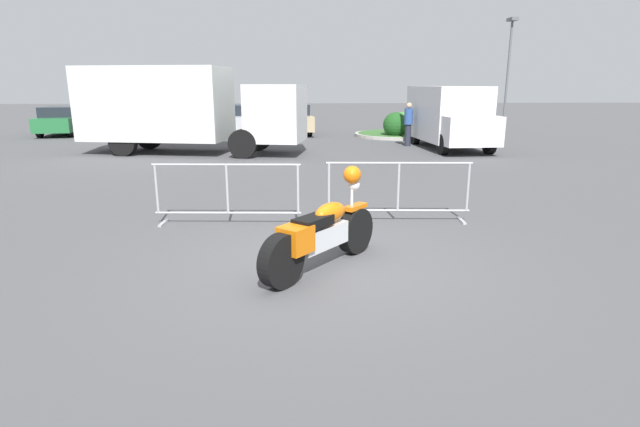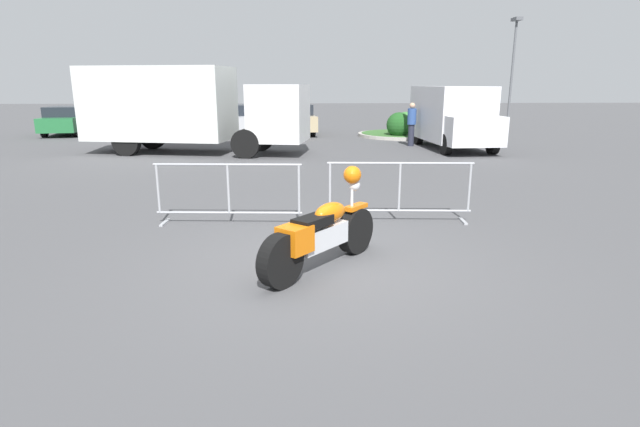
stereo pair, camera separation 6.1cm
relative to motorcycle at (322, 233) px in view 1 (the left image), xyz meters
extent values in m
plane|color=#4C4C4F|center=(0.03, 0.15, -0.49)|extent=(120.00, 120.00, 0.00)
cylinder|color=black|center=(0.52, 0.61, -0.16)|extent=(0.57, 0.63, 0.67)
cylinder|color=black|center=(-0.52, -0.61, -0.16)|extent=(0.57, 0.63, 0.67)
cube|color=silver|center=(0.00, 0.00, -0.05)|extent=(0.76, 0.83, 0.29)
ellipsoid|color=orange|center=(0.12, 0.14, 0.24)|extent=(0.58, 0.62, 0.27)
cube|color=black|center=(-0.12, -0.14, 0.19)|extent=(0.57, 0.60, 0.12)
cube|color=orange|center=(-0.35, -0.41, 0.05)|extent=(0.50, 0.50, 0.33)
cube|color=orange|center=(0.52, 0.61, 0.19)|extent=(0.38, 0.41, 0.06)
cylinder|color=silver|center=(0.46, 0.53, 0.33)|extent=(0.06, 0.06, 0.47)
sphere|color=silver|center=(0.49, 0.57, 0.52)|extent=(0.17, 0.17, 0.17)
sphere|color=orange|center=(0.46, 0.53, 0.67)|extent=(0.25, 0.25, 0.25)
cylinder|color=#9EA0A5|center=(-1.50, 2.27, 0.56)|extent=(2.55, 0.22, 0.04)
cylinder|color=#9EA0A5|center=(-1.50, 2.27, -0.29)|extent=(2.55, 0.22, 0.04)
cylinder|color=#9EA0A5|center=(-2.72, 2.35, 0.13)|extent=(0.05, 0.05, 0.85)
cylinder|color=#9EA0A5|center=(-1.50, 2.27, 0.13)|extent=(0.05, 0.05, 0.85)
cylinder|color=#9EA0A5|center=(-0.27, 2.18, 0.13)|extent=(0.05, 0.05, 0.85)
cube|color=#9EA0A5|center=(-2.65, 2.35, -0.48)|extent=(0.09, 0.44, 0.03)
cube|color=#9EA0A5|center=(-0.34, 2.19, -0.48)|extent=(0.09, 0.44, 0.03)
cylinder|color=#9EA0A5|center=(1.50, 2.27, 0.56)|extent=(2.55, 0.22, 0.04)
cylinder|color=#9EA0A5|center=(1.50, 2.27, -0.29)|extent=(2.55, 0.22, 0.04)
cylinder|color=#9EA0A5|center=(0.27, 2.35, 0.13)|extent=(0.05, 0.05, 0.85)
cylinder|color=#9EA0A5|center=(1.50, 2.27, 0.13)|extent=(0.05, 0.05, 0.85)
cylinder|color=#9EA0A5|center=(2.72, 2.18, 0.13)|extent=(0.05, 0.05, 0.85)
cube|color=#9EA0A5|center=(0.34, 2.35, -0.48)|extent=(0.09, 0.44, 0.03)
cube|color=#9EA0A5|center=(2.65, 2.19, -0.48)|extent=(0.09, 0.44, 0.03)
cube|color=silver|center=(-5.08, 11.97, 1.24)|extent=(5.35, 3.22, 2.50)
cube|color=silver|center=(-0.86, 11.15, 0.94)|extent=(2.19, 2.49, 1.90)
cylinder|color=black|center=(-1.59, 12.27, -0.01)|extent=(1.00, 0.46, 0.96)
cylinder|color=black|center=(-1.96, 10.38, -0.01)|extent=(1.00, 0.46, 0.96)
cylinder|color=black|center=(-5.73, 13.08, -0.01)|extent=(1.00, 0.46, 0.96)
cylinder|color=black|center=(-6.10, 11.19, -0.01)|extent=(1.00, 0.46, 0.96)
cube|color=silver|center=(5.63, 12.92, 0.82)|extent=(2.21, 4.20, 2.00)
cube|color=silver|center=(5.76, 10.42, 0.35)|extent=(1.94, 1.00, 1.00)
cylinder|color=black|center=(6.57, 10.86, -0.13)|extent=(0.28, 0.73, 0.72)
cylinder|color=black|center=(4.90, 10.77, -0.13)|extent=(0.28, 0.73, 0.72)
cylinder|color=black|center=(6.40, 14.16, -0.13)|extent=(0.28, 0.73, 0.72)
cylinder|color=black|center=(4.72, 14.07, -0.13)|extent=(0.28, 0.73, 0.72)
cube|color=#236B38|center=(-11.39, 18.96, 0.07)|extent=(2.11, 4.16, 0.65)
cube|color=#1E232B|center=(-11.37, 18.82, 0.63)|extent=(1.73, 2.21, 0.46)
cylinder|color=black|center=(-12.23, 20.14, -0.19)|extent=(0.28, 0.61, 0.59)
cylinder|color=black|center=(-10.87, 20.31, -0.19)|extent=(0.28, 0.61, 0.59)
cylinder|color=black|center=(-11.91, 17.61, -0.19)|extent=(0.28, 0.61, 0.59)
cylinder|color=black|center=(-10.56, 17.78, -0.19)|extent=(0.28, 0.61, 0.59)
cube|color=white|center=(-8.64, 18.94, 0.14)|extent=(2.34, 4.61, 0.72)
cube|color=#1E232B|center=(-8.62, 18.78, 0.75)|extent=(1.93, 2.45, 0.51)
cylinder|color=black|center=(-9.57, 20.25, -0.16)|extent=(0.31, 0.68, 0.66)
cylinder|color=black|center=(-8.07, 20.43, -0.16)|extent=(0.31, 0.68, 0.66)
cylinder|color=black|center=(-9.21, 17.44, -0.16)|extent=(0.31, 0.68, 0.66)
cylinder|color=black|center=(-7.71, 17.62, -0.16)|extent=(0.31, 0.68, 0.66)
cube|color=maroon|center=(-5.89, 19.08, 0.14)|extent=(2.36, 4.67, 0.73)
cube|color=#1E232B|center=(-5.87, 18.93, 0.77)|extent=(1.95, 2.48, 0.52)
cylinder|color=black|center=(-6.83, 20.41, -0.16)|extent=(0.31, 0.69, 0.67)
cylinder|color=black|center=(-5.31, 20.60, -0.16)|extent=(0.31, 0.69, 0.67)
cylinder|color=black|center=(-6.47, 17.57, -0.16)|extent=(0.31, 0.69, 0.67)
cylinder|color=black|center=(-4.95, 17.76, -0.16)|extent=(0.31, 0.69, 0.67)
cube|color=#B7BABF|center=(-3.14, 18.76, 0.11)|extent=(2.23, 4.40, 0.69)
cube|color=#1E232B|center=(-3.12, 18.62, 0.69)|extent=(1.83, 2.34, 0.49)
cylinder|color=black|center=(-4.02, 20.01, -0.18)|extent=(0.29, 0.65, 0.63)
cylinder|color=black|center=(-2.59, 20.19, -0.18)|extent=(0.29, 0.65, 0.63)
cylinder|color=black|center=(-3.69, 17.34, -0.18)|extent=(0.29, 0.65, 0.63)
cylinder|color=black|center=(-2.26, 17.52, -0.18)|extent=(0.29, 0.65, 0.63)
cube|color=tan|center=(-0.39, 18.68, 0.11)|extent=(2.26, 4.45, 0.70)
cube|color=#1E232B|center=(-0.37, 18.53, 0.71)|extent=(1.86, 2.37, 0.50)
cylinder|color=black|center=(-1.29, 19.94, -0.17)|extent=(0.30, 0.66, 0.64)
cylinder|color=black|center=(0.16, 20.12, -0.17)|extent=(0.30, 0.66, 0.64)
cylinder|color=black|center=(-0.94, 17.23, -0.17)|extent=(0.30, 0.66, 0.64)
cylinder|color=black|center=(0.50, 17.41, -0.17)|extent=(0.30, 0.66, 0.64)
cylinder|color=#262838|center=(4.28, 13.44, -0.07)|extent=(0.34, 0.34, 0.85)
cylinder|color=#2D4C8C|center=(4.28, 13.44, 0.67)|extent=(0.48, 0.48, 0.62)
sphere|color=tan|center=(4.28, 13.44, 1.09)|extent=(0.22, 0.22, 0.22)
cylinder|color=#ADA89E|center=(4.77, 17.32, -0.42)|extent=(4.19, 4.19, 0.14)
cylinder|color=#38662D|center=(4.77, 17.32, -0.34)|extent=(3.86, 3.86, 0.02)
sphere|color=#1E511E|center=(4.36, 16.26, 0.12)|extent=(1.12, 1.12, 1.12)
sphere|color=#3D7A38|center=(4.89, 17.24, 0.11)|extent=(1.08, 1.08, 1.08)
sphere|color=#1E511E|center=(5.43, 17.00, -0.02)|extent=(0.78, 0.78, 0.78)
sphere|color=#33702D|center=(4.54, 17.36, 0.00)|extent=(0.83, 0.83, 0.83)
cylinder|color=#595B60|center=(11.04, 20.22, 2.26)|extent=(0.12, 0.12, 5.50)
cube|color=#595B60|center=(11.04, 20.22, 5.11)|extent=(0.36, 0.70, 0.16)
camera|label=1|loc=(-0.40, -6.25, 1.89)|focal=28.00mm
camera|label=2|loc=(-0.34, -6.25, 1.89)|focal=28.00mm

